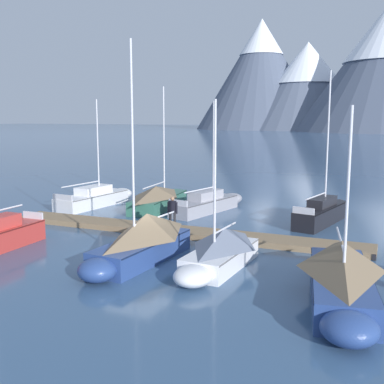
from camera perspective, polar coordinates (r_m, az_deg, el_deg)
ground_plane at (r=22.21m, az=-6.52°, el=-7.30°), size 700.00×700.00×0.00m
mountain_west_summit at (r=260.97m, az=8.29°, el=13.91°), size 67.82×67.82×57.00m
mountain_central_massif at (r=252.35m, az=13.64°, el=12.51°), size 67.99×67.99×43.51m
dock at (r=25.56m, az=-1.88°, el=-4.75°), size 20.15×2.37×0.30m
sailboat_nearest_berth at (r=34.40m, az=-11.28°, el=-0.63°), size 2.31×7.20×7.44m
sailboat_mid_dock_port at (r=32.72m, az=-3.87°, el=-0.62°), size 2.67×7.57×8.26m
sailboat_mid_dock_starboard at (r=31.73m, az=2.17°, el=-1.27°), size 2.91×7.39×7.28m
sailboat_far_berth at (r=20.66m, az=-6.20°, el=-5.77°), size 2.27×6.62×9.28m
sailboat_outer_slip at (r=19.74m, az=3.25°, el=-7.10°), size 2.10×5.74×6.89m
sailboat_end_of_dock at (r=29.37m, az=15.60°, el=-2.26°), size 2.49×6.92×8.85m
sailboat_last_slip at (r=17.01m, az=17.52°, el=-9.55°), size 3.23×7.44×6.57m
person_on_dock at (r=25.59m, az=-2.36°, el=-2.18°), size 0.59×0.24×1.69m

